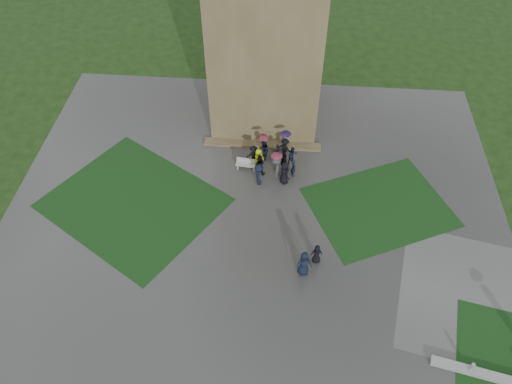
# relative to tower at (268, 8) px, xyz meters

# --- Properties ---
(ground) EXTENTS (120.00, 120.00, 0.00)m
(ground) POSITION_rel_tower_xyz_m (0.00, -15.00, -9.00)
(ground) COLOR black
(plaza) EXTENTS (34.00, 34.00, 0.02)m
(plaza) POSITION_rel_tower_xyz_m (0.00, -13.00, -8.99)
(plaza) COLOR #353533
(plaza) RESTS_ON ground
(lawn_inset_left) EXTENTS (14.10, 13.46, 0.01)m
(lawn_inset_left) POSITION_rel_tower_xyz_m (-8.50, -11.00, -8.97)
(lawn_inset_left) COLOR black
(lawn_inset_left) RESTS_ON plaza
(lawn_inset_right) EXTENTS (11.12, 10.15, 0.01)m
(lawn_inset_right) POSITION_rel_tower_xyz_m (8.50, -10.00, -8.97)
(lawn_inset_right) COLOR black
(lawn_inset_right) RESTS_ON plaza
(tower) EXTENTS (8.00, 8.00, 18.00)m
(tower) POSITION_rel_tower_xyz_m (0.00, 0.00, 0.00)
(tower) COLOR brown
(tower) RESTS_ON ground
(tower_plinth) EXTENTS (9.00, 0.80, 0.22)m
(tower_plinth) POSITION_rel_tower_xyz_m (0.00, -4.40, -8.87)
(tower_plinth) COLOR brown
(tower_plinth) RESTS_ON plaza
(bench) EXTENTS (1.55, 0.64, 0.87)m
(bench) POSITION_rel_tower_xyz_m (-0.99, -6.99, -8.53)
(bench) COLOR #AFAFAA
(bench) RESTS_ON plaza
(visitor_cluster) EXTENTS (3.82, 4.17, 2.43)m
(visitor_cluster) POSITION_rel_tower_xyz_m (0.99, -6.96, -7.92)
(visitor_cluster) COLOR black
(visitor_cluster) RESTS_ON plaza
(pedestrian_mid) EXTENTS (1.10, 0.91, 1.94)m
(pedestrian_mid) POSITION_rel_tower_xyz_m (3.35, -15.77, -8.01)
(pedestrian_mid) COLOR black
(pedestrian_mid) RESTS_ON plaza
(pedestrian_near) EXTENTS (0.76, 0.54, 1.48)m
(pedestrian_near) POSITION_rel_tower_xyz_m (4.14, -14.83, -8.24)
(pedestrian_near) COLOR black
(pedestrian_near) RESTS_ON plaza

